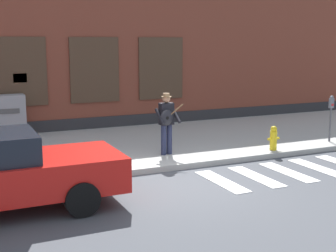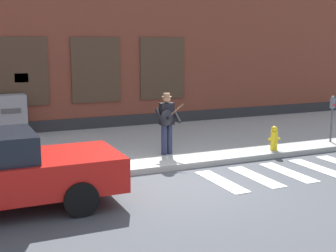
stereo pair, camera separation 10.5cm
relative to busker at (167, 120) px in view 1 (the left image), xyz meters
The scene contains 8 objects.
ground_plane 2.45m from the busker, 107.31° to the right, with size 160.00×160.00×0.00m, color #424449.
sidewalk 2.18m from the busker, 109.77° to the left, with size 28.00×5.82×0.15m.
building_backdrop 7.01m from the busker, 95.54° to the left, with size 28.00×4.06×6.05m.
crosswalk 3.78m from the busker, 41.55° to the right, with size 5.20×1.90×0.01m.
busker is the anchor object (origin of this frame).
parking_meter 5.35m from the busker, ahead, with size 0.13×0.11×1.44m.
utility_box 5.62m from the busker, 130.51° to the left, with size 1.01×0.63×1.38m.
fire_hydrant 3.17m from the busker, 13.96° to the right, with size 0.38×0.20×0.70m.
Camera 1 is at (-4.50, -9.30, 3.19)m, focal length 50.00 mm.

